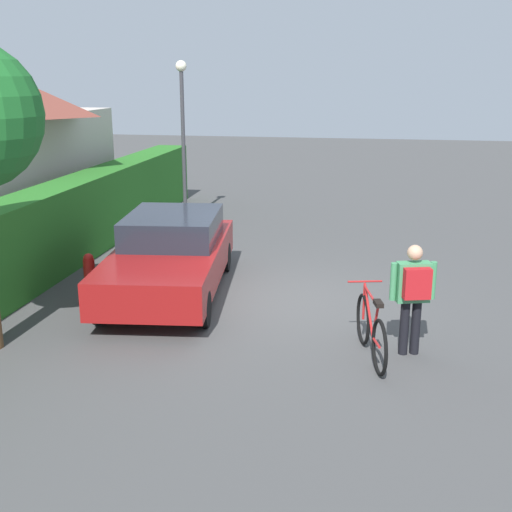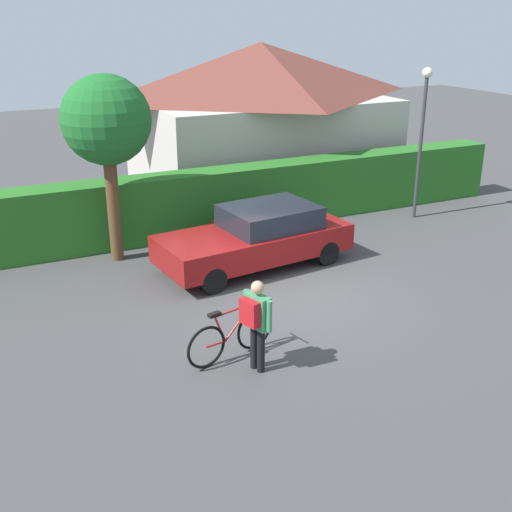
{
  "view_description": "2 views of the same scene",
  "coord_description": "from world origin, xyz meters",
  "px_view_note": "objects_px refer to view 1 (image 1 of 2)",
  "views": [
    {
      "loc": [
        -10.73,
        -1.63,
        3.87
      ],
      "look_at": [
        -0.72,
        0.19,
        1.01
      ],
      "focal_mm": 45.78,
      "sensor_mm": 36.0,
      "label": 1
    },
    {
      "loc": [
        -5.83,
        -10.47,
        5.6
      ],
      "look_at": [
        -0.73,
        0.22,
        0.97
      ],
      "focal_mm": 44.32,
      "sensor_mm": 36.0,
      "label": 2
    }
  ],
  "objects_px": {
    "parked_car_near": "(170,255)",
    "street_lamp": "(183,120)",
    "person_rider": "(413,290)",
    "bicycle": "(371,330)",
    "fire_hydrant": "(90,275)"
  },
  "relations": [
    {
      "from": "parked_car_near",
      "to": "street_lamp",
      "type": "xyz_separation_m",
      "value": [
        5.68,
        1.39,
        1.99
      ]
    },
    {
      "from": "person_rider",
      "to": "bicycle",
      "type": "bearing_deg",
      "value": 110.74
    },
    {
      "from": "bicycle",
      "to": "person_rider",
      "type": "bearing_deg",
      "value": -69.26
    },
    {
      "from": "parked_car_near",
      "to": "person_rider",
      "type": "bearing_deg",
      "value": -115.99
    },
    {
      "from": "parked_car_near",
      "to": "street_lamp",
      "type": "relative_size",
      "value": 1.11
    },
    {
      "from": "bicycle",
      "to": "street_lamp",
      "type": "height_order",
      "value": "street_lamp"
    },
    {
      "from": "street_lamp",
      "to": "fire_hydrant",
      "type": "height_order",
      "value": "street_lamp"
    },
    {
      "from": "bicycle",
      "to": "person_rider",
      "type": "height_order",
      "value": "person_rider"
    },
    {
      "from": "person_rider",
      "to": "street_lamp",
      "type": "bearing_deg",
      "value": 35.72
    },
    {
      "from": "parked_car_near",
      "to": "person_rider",
      "type": "relative_size",
      "value": 2.89
    },
    {
      "from": "parked_car_near",
      "to": "street_lamp",
      "type": "height_order",
      "value": "street_lamp"
    },
    {
      "from": "fire_hydrant",
      "to": "parked_car_near",
      "type": "bearing_deg",
      "value": -68.87
    },
    {
      "from": "street_lamp",
      "to": "person_rider",
      "type": "bearing_deg",
      "value": -144.28
    },
    {
      "from": "bicycle",
      "to": "person_rider",
      "type": "distance_m",
      "value": 0.81
    },
    {
      "from": "parked_car_near",
      "to": "bicycle",
      "type": "distance_m",
      "value": 4.25
    }
  ]
}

